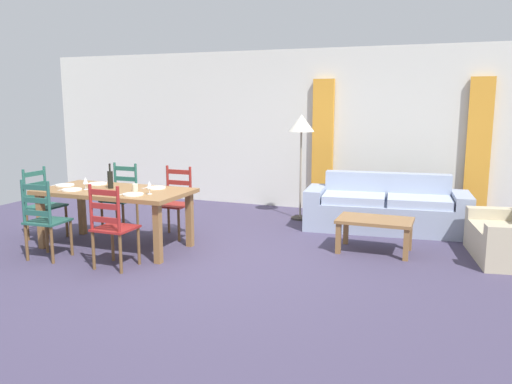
% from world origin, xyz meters
% --- Properties ---
extents(ground_plane, '(9.60, 9.60, 0.02)m').
position_xyz_m(ground_plane, '(0.00, 0.00, -0.01)').
color(ground_plane, '#423A55').
extents(wall_far, '(9.60, 0.16, 2.70)m').
position_xyz_m(wall_far, '(0.00, 3.30, 1.35)').
color(wall_far, silver).
rests_on(wall_far, ground_plane).
extents(curtain_panel_left, '(0.35, 0.08, 2.20)m').
position_xyz_m(curtain_panel_left, '(0.65, 3.16, 1.10)').
color(curtain_panel_left, orange).
rests_on(curtain_panel_left, ground_plane).
extents(curtain_panel_right, '(0.35, 0.08, 2.20)m').
position_xyz_m(curtain_panel_right, '(3.05, 3.16, 1.10)').
color(curtain_panel_right, orange).
rests_on(curtain_panel_right, ground_plane).
extents(dining_table, '(1.90, 0.96, 0.75)m').
position_xyz_m(dining_table, '(-1.23, 0.01, 0.66)').
color(dining_table, olive).
rests_on(dining_table, ground_plane).
extents(dining_chair_near_left, '(0.44, 0.42, 0.96)m').
position_xyz_m(dining_chair_near_left, '(-1.69, -0.72, 0.48)').
color(dining_chair_near_left, '#23554A').
rests_on(dining_chair_near_left, ground_plane).
extents(dining_chair_near_right, '(0.42, 0.40, 0.96)m').
position_xyz_m(dining_chair_near_right, '(-0.75, -0.71, 0.48)').
color(dining_chair_near_right, maroon).
rests_on(dining_chair_near_right, ground_plane).
extents(dining_chair_far_left, '(0.42, 0.40, 0.96)m').
position_xyz_m(dining_chair_far_left, '(-1.71, 0.80, 0.48)').
color(dining_chair_far_left, '#255C4A').
rests_on(dining_chair_far_left, ground_plane).
extents(dining_chair_far_right, '(0.42, 0.40, 0.96)m').
position_xyz_m(dining_chair_far_right, '(-0.81, 0.77, 0.48)').
color(dining_chair_far_right, maroon).
rests_on(dining_chair_far_right, ground_plane).
extents(dining_chair_head_west, '(0.41, 0.43, 0.96)m').
position_xyz_m(dining_chair_head_west, '(-2.42, 0.02, 0.48)').
color(dining_chair_head_west, '#245B4E').
rests_on(dining_chair_head_west, ground_plane).
extents(dinner_plate_near_left, '(0.24, 0.24, 0.02)m').
position_xyz_m(dinner_plate_near_left, '(-1.68, -0.24, 0.76)').
color(dinner_plate_near_left, white).
rests_on(dinner_plate_near_left, dining_table).
extents(fork_near_left, '(0.03, 0.17, 0.01)m').
position_xyz_m(fork_near_left, '(-1.83, -0.24, 0.75)').
color(fork_near_left, silver).
rests_on(fork_near_left, dining_table).
extents(dinner_plate_near_right, '(0.24, 0.24, 0.02)m').
position_xyz_m(dinner_plate_near_right, '(-0.78, -0.24, 0.76)').
color(dinner_plate_near_right, white).
rests_on(dinner_plate_near_right, dining_table).
extents(fork_near_right, '(0.03, 0.17, 0.01)m').
position_xyz_m(fork_near_right, '(-0.93, -0.24, 0.75)').
color(fork_near_right, silver).
rests_on(fork_near_right, dining_table).
extents(dinner_plate_far_left, '(0.24, 0.24, 0.02)m').
position_xyz_m(dinner_plate_far_left, '(-1.68, 0.26, 0.76)').
color(dinner_plate_far_left, white).
rests_on(dinner_plate_far_left, dining_table).
extents(fork_far_left, '(0.02, 0.17, 0.01)m').
position_xyz_m(fork_far_left, '(-1.83, 0.26, 0.75)').
color(fork_far_left, silver).
rests_on(fork_far_left, dining_table).
extents(dinner_plate_far_right, '(0.24, 0.24, 0.02)m').
position_xyz_m(dinner_plate_far_right, '(-0.78, 0.26, 0.76)').
color(dinner_plate_far_right, white).
rests_on(dinner_plate_far_right, dining_table).
extents(fork_far_right, '(0.02, 0.17, 0.01)m').
position_xyz_m(fork_far_right, '(-0.93, 0.26, 0.75)').
color(fork_far_right, silver).
rests_on(fork_far_right, dining_table).
extents(dinner_plate_head_west, '(0.24, 0.24, 0.02)m').
position_xyz_m(dinner_plate_head_west, '(-2.01, 0.01, 0.76)').
color(dinner_plate_head_west, white).
rests_on(dinner_plate_head_west, dining_table).
extents(fork_head_west, '(0.02, 0.17, 0.01)m').
position_xyz_m(fork_head_west, '(-2.16, 0.01, 0.75)').
color(fork_head_west, silver).
rests_on(fork_head_west, dining_table).
extents(wine_bottle, '(0.07, 0.07, 0.32)m').
position_xyz_m(wine_bottle, '(-1.33, 0.06, 0.87)').
color(wine_bottle, black).
rests_on(wine_bottle, dining_table).
extents(wine_glass_near_left, '(0.06, 0.06, 0.16)m').
position_xyz_m(wine_glass_near_left, '(-1.56, -0.13, 0.86)').
color(wine_glass_near_left, white).
rests_on(wine_glass_near_left, dining_table).
extents(wine_glass_near_right, '(0.06, 0.06, 0.16)m').
position_xyz_m(wine_glass_near_right, '(-0.63, -0.12, 0.86)').
color(wine_glass_near_right, white).
rests_on(wine_glass_near_right, dining_table).
extents(coffee_cup_primary, '(0.07, 0.07, 0.09)m').
position_xyz_m(coffee_cup_primary, '(-0.92, -0.00, 0.80)').
color(coffee_cup_primary, beige).
rests_on(coffee_cup_primary, dining_table).
extents(couch, '(2.35, 1.05, 0.80)m').
position_xyz_m(couch, '(1.84, 2.20, 0.29)').
color(couch, '#95A0B9').
rests_on(couch, ground_plane).
extents(coffee_table, '(0.90, 0.56, 0.42)m').
position_xyz_m(coffee_table, '(1.87, 0.99, 0.36)').
color(coffee_table, olive).
rests_on(coffee_table, ground_plane).
extents(standing_lamp, '(0.40, 0.40, 1.64)m').
position_xyz_m(standing_lamp, '(0.50, 2.39, 1.41)').
color(standing_lamp, '#332D28').
rests_on(standing_lamp, ground_plane).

